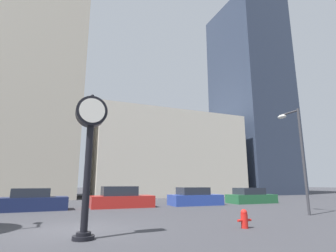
% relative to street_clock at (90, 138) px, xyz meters
% --- Properties ---
extents(ground_plane, '(200.00, 200.00, 0.00)m').
position_rel_street_clock_xyz_m(ground_plane, '(-0.19, 2.00, -3.12)').
color(ground_plane, '#38383D').
extents(building_tall_tower, '(14.87, 12.00, 29.08)m').
position_rel_street_clock_xyz_m(building_tall_tower, '(-6.29, 26.00, 11.42)').
color(building_tall_tower, '#BCB29E').
rests_on(building_tall_tower, ground_plane).
extents(building_storefront_row, '(19.80, 12.00, 10.87)m').
position_rel_street_clock_xyz_m(building_storefront_row, '(12.87, 26.00, 2.32)').
color(building_storefront_row, beige).
rests_on(building_storefront_row, ground_plane).
extents(building_glass_modern, '(9.32, 12.00, 33.00)m').
position_rel_street_clock_xyz_m(building_glass_modern, '(29.15, 26.00, 13.38)').
color(building_glass_modern, '#2D384C').
rests_on(building_glass_modern, ground_plane).
extents(street_clock, '(1.00, 0.66, 4.61)m').
position_rel_street_clock_xyz_m(street_clock, '(0.00, 0.00, 0.00)').
color(street_clock, black).
rests_on(street_clock, ground_plane).
extents(car_navy, '(3.97, 1.91, 1.36)m').
position_rel_street_clock_xyz_m(car_navy, '(-2.11, 10.16, -2.54)').
color(car_navy, '#19234C').
rests_on(car_navy, ground_plane).
extents(car_red, '(4.39, 2.05, 1.45)m').
position_rel_street_clock_xyz_m(car_red, '(3.45, 10.20, -2.51)').
color(car_red, red).
rests_on(car_red, ground_plane).
extents(car_blue, '(4.08, 2.10, 1.35)m').
position_rel_street_clock_xyz_m(car_blue, '(9.19, 9.95, -2.55)').
color(car_blue, '#28429E').
rests_on(car_blue, ground_plane).
extents(car_green, '(4.08, 2.03, 1.28)m').
position_rel_street_clock_xyz_m(car_green, '(14.64, 9.94, -2.58)').
color(car_green, '#236038').
rests_on(car_green, ground_plane).
extents(fire_hydrant_near, '(0.60, 0.26, 0.69)m').
position_rel_street_clock_xyz_m(fire_hydrant_near, '(5.84, -0.21, -2.77)').
color(fire_hydrant_near, red).
rests_on(fire_hydrant_near, ground_plane).
extents(street_lamp_right, '(0.36, 1.57, 5.90)m').
position_rel_street_clock_xyz_m(street_lamp_right, '(11.70, 2.20, 0.85)').
color(street_lamp_right, '#38383D').
rests_on(street_lamp_right, ground_plane).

